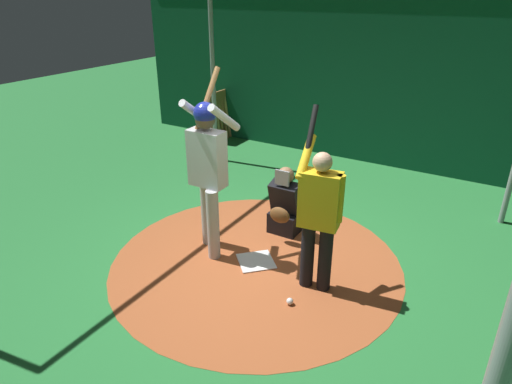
# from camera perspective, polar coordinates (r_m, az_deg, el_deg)

# --- Properties ---
(ground_plane) EXTENTS (26.25, 26.25, 0.00)m
(ground_plane) POSITION_cam_1_polar(r_m,az_deg,el_deg) (5.57, 0.00, -8.90)
(ground_plane) COLOR #287A38
(dirt_circle) EXTENTS (3.53, 3.53, 0.01)m
(dirt_circle) POSITION_cam_1_polar(r_m,az_deg,el_deg) (5.57, 0.00, -8.87)
(dirt_circle) COLOR #AD562D
(dirt_circle) RESTS_ON ground
(home_plate) EXTENTS (0.59, 0.59, 0.01)m
(home_plate) POSITION_cam_1_polar(r_m,az_deg,el_deg) (5.57, 0.00, -8.80)
(home_plate) COLOR white
(home_plate) RESTS_ON dirt_circle
(batter) EXTENTS (0.68, 0.49, 2.24)m
(batter) POSITION_cam_1_polar(r_m,az_deg,el_deg) (5.33, -6.18, 3.67)
(batter) COLOR #B3B3B7
(batter) RESTS_ON ground
(catcher) EXTENTS (0.58, 0.40, 0.96)m
(catcher) POSITION_cam_1_polar(r_m,az_deg,el_deg) (6.05, 3.78, -1.95)
(catcher) COLOR black
(catcher) RESTS_ON ground
(visitor) EXTENTS (0.54, 0.53, 1.98)m
(visitor) POSITION_cam_1_polar(r_m,az_deg,el_deg) (4.74, 8.00, -2.65)
(visitor) COLOR black
(visitor) RESTS_ON ground
(back_wall) EXTENTS (0.22, 10.25, 3.23)m
(back_wall) POSITION_cam_1_polar(r_m,az_deg,el_deg) (8.59, 14.75, 14.23)
(back_wall) COLOR #0F472D
(back_wall) RESTS_ON ground
(cage_frame) EXTENTS (5.45, 5.09, 3.11)m
(cage_frame) POSITION_cam_1_polar(r_m,az_deg,el_deg) (4.73, 0.00, 13.37)
(cage_frame) COLOR gray
(cage_frame) RESTS_ON ground
(bat_rack) EXTENTS (0.94, 0.21, 1.05)m
(bat_rack) POSITION_cam_1_polar(r_m,az_deg,el_deg) (9.98, -4.27, 9.64)
(bat_rack) COLOR olive
(bat_rack) RESTS_ON ground
(baseball_0) EXTENTS (0.07, 0.07, 0.07)m
(baseball_0) POSITION_cam_1_polar(r_m,az_deg,el_deg) (4.91, 4.33, -13.72)
(baseball_0) COLOR white
(baseball_0) RESTS_ON dirt_circle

